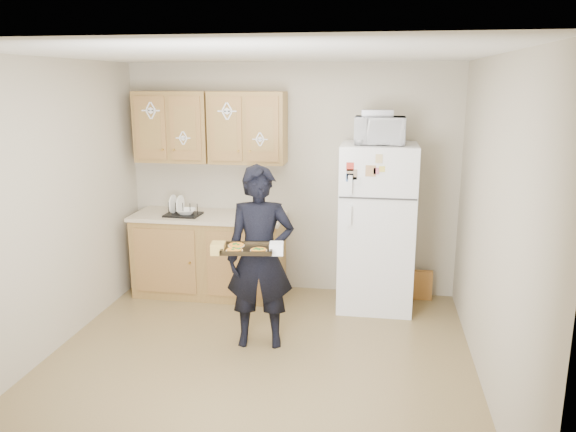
{
  "coord_description": "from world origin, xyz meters",
  "views": [
    {
      "loc": [
        0.95,
        -4.2,
        2.31
      ],
      "look_at": [
        0.19,
        0.45,
        1.17
      ],
      "focal_mm": 35.0,
      "sensor_mm": 36.0,
      "label": 1
    }
  ],
  "objects_px": {
    "baking_tray": "(247,249)",
    "dish_rack": "(183,209)",
    "microwave": "(380,131)",
    "refrigerator": "(377,227)",
    "person": "(260,258)"
  },
  "relations": [
    {
      "from": "dish_rack",
      "to": "person",
      "type": "bearing_deg",
      "value": -44.12
    },
    {
      "from": "baking_tray",
      "to": "refrigerator",
      "type": "bearing_deg",
      "value": 44.61
    },
    {
      "from": "person",
      "to": "dish_rack",
      "type": "height_order",
      "value": "person"
    },
    {
      "from": "microwave",
      "to": "dish_rack",
      "type": "relative_size",
      "value": 1.33
    },
    {
      "from": "refrigerator",
      "to": "baking_tray",
      "type": "relative_size",
      "value": 4.09
    },
    {
      "from": "microwave",
      "to": "dish_rack",
      "type": "distance_m",
      "value": 2.22
    },
    {
      "from": "baking_tray",
      "to": "dish_rack",
      "type": "bearing_deg",
      "value": 119.31
    },
    {
      "from": "refrigerator",
      "to": "dish_rack",
      "type": "distance_m",
      "value": 2.06
    },
    {
      "from": "baking_tray",
      "to": "dish_rack",
      "type": "height_order",
      "value": "dish_rack"
    },
    {
      "from": "refrigerator",
      "to": "microwave",
      "type": "height_order",
      "value": "microwave"
    },
    {
      "from": "person",
      "to": "microwave",
      "type": "height_order",
      "value": "microwave"
    },
    {
      "from": "baking_tray",
      "to": "microwave",
      "type": "xyz_separation_m",
      "value": [
        1.03,
        1.32,
        0.86
      ]
    },
    {
      "from": "microwave",
      "to": "person",
      "type": "bearing_deg",
      "value": -133.9
    },
    {
      "from": "refrigerator",
      "to": "dish_rack",
      "type": "height_order",
      "value": "refrigerator"
    },
    {
      "from": "dish_rack",
      "to": "microwave",
      "type": "bearing_deg",
      "value": -0.38
    }
  ]
}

